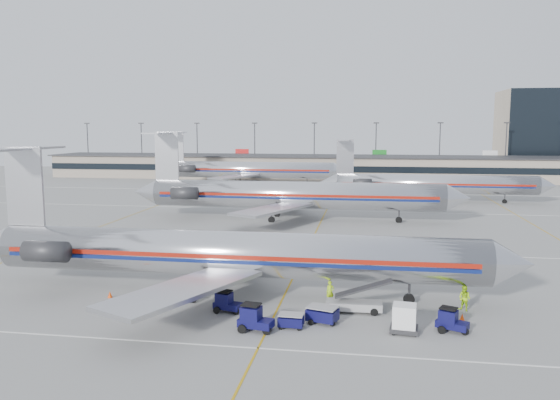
% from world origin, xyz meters
% --- Properties ---
extents(ground, '(260.00, 260.00, 0.00)m').
position_xyz_m(ground, '(0.00, 0.00, 0.00)').
color(ground, gray).
rests_on(ground, ground).
extents(apron_markings, '(160.00, 0.15, 0.02)m').
position_xyz_m(apron_markings, '(0.00, 10.00, 0.01)').
color(apron_markings, silver).
rests_on(apron_markings, ground).
extents(terminal, '(162.00, 17.00, 6.25)m').
position_xyz_m(terminal, '(0.00, 97.97, 3.16)').
color(terminal, gray).
rests_on(terminal, ground).
extents(light_mast_row, '(163.60, 0.40, 15.28)m').
position_xyz_m(light_mast_row, '(0.00, 112.00, 8.58)').
color(light_mast_row, '#38383D').
rests_on(light_mast_row, ground).
extents(distant_building, '(30.00, 20.00, 25.00)m').
position_xyz_m(distant_building, '(62.00, 128.00, 12.50)').
color(distant_building, tan).
rests_on(distant_building, ground).
extents(jet_foreground, '(46.41, 27.33, 12.15)m').
position_xyz_m(jet_foreground, '(-4.94, -7.62, 3.52)').
color(jet_foreground, silver).
rests_on(jet_foreground, ground).
extents(jet_second_row, '(50.35, 29.65, 13.18)m').
position_xyz_m(jet_second_row, '(-4.90, 29.82, 3.82)').
color(jet_second_row, silver).
rests_on(jet_second_row, ground).
extents(jet_third_row, '(42.59, 26.20, 11.64)m').
position_xyz_m(jet_third_row, '(18.14, 53.75, 3.38)').
color(jet_third_row, silver).
rests_on(jet_third_row, ground).
extents(jet_back_row, '(47.15, 29.00, 12.89)m').
position_xyz_m(jet_back_row, '(-22.08, 78.00, 3.74)').
color(jet_back_row, silver).
rests_on(jet_back_row, ground).
extents(tug_left, '(2.22, 1.50, 1.65)m').
position_xyz_m(tug_left, '(-3.66, -11.76, 0.75)').
color(tug_left, '#0B0B3C').
rests_on(tug_left, ground).
extents(tug_center, '(2.49, 1.57, 1.88)m').
position_xyz_m(tug_center, '(-0.86, -15.19, 0.86)').
color(tug_center, '#0B0B3C').
rests_on(tug_center, ground).
extents(tug_right, '(2.30, 1.80, 1.68)m').
position_xyz_m(tug_right, '(12.21, -13.25, 0.76)').
color(tug_right, '#0B0B3C').
rests_on(tug_right, ground).
extents(cart_inner, '(1.73, 1.21, 0.96)m').
position_xyz_m(cart_inner, '(1.54, -14.17, 0.51)').
color(cart_inner, '#0B0B3C').
rests_on(cart_inner, ground).
extents(cart_outer, '(2.38, 1.95, 1.17)m').
position_xyz_m(cart_outer, '(3.59, -12.89, 0.62)').
color(cart_outer, '#0B0B3C').
rests_on(cart_outer, ground).
extents(uld_container, '(1.98, 1.71, 1.92)m').
position_xyz_m(uld_container, '(9.14, -13.89, 0.97)').
color(uld_container, '#2D2D30').
rests_on(uld_container, ground).
extents(belt_loader, '(4.89, 1.61, 2.58)m').
position_xyz_m(belt_loader, '(5.81, -10.23, 0.69)').
color(belt_loader, gray).
rests_on(belt_loader, ground).
extents(ramp_worker_near, '(0.74, 0.61, 1.74)m').
position_xyz_m(ramp_worker_near, '(3.82, -8.36, 0.87)').
color(ramp_worker_near, '#A7D914').
rests_on(ramp_worker_near, ground).
extents(ramp_worker_far, '(1.19, 1.15, 1.92)m').
position_xyz_m(ramp_worker_far, '(13.88, -8.70, 0.96)').
color(ramp_worker_far, '#A5DD14').
rests_on(ramp_worker_far, ground).
extents(cone_right, '(0.46, 0.46, 0.53)m').
position_xyz_m(cone_right, '(13.37, -10.95, 0.26)').
color(cone_right, '#E74107').
rests_on(cone_right, ground).
extents(cone_left, '(0.42, 0.42, 0.52)m').
position_xyz_m(cone_left, '(-13.85, -9.83, 0.26)').
color(cone_left, '#E74107').
rests_on(cone_left, ground).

